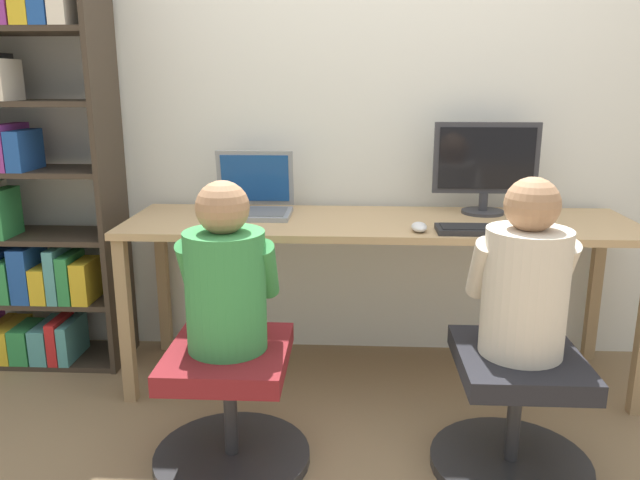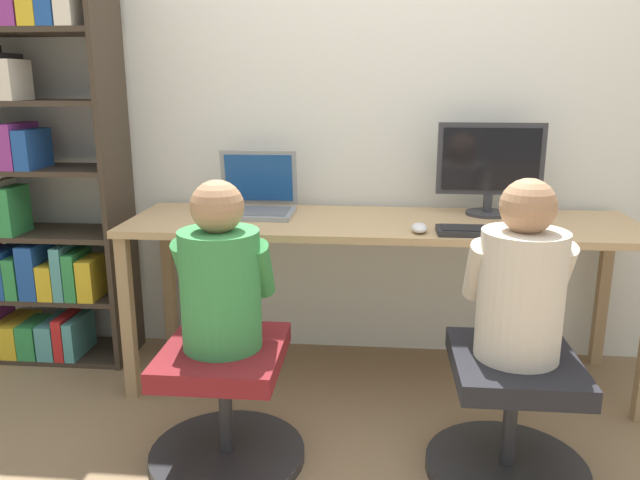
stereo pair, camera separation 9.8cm
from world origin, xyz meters
The scene contains 12 objects.
ground_plane centered at (0.00, 0.00, 0.00)m, with size 14.00×14.00×0.00m, color #846B4C.
wall_back centered at (0.00, 0.67, 1.30)m, with size 10.00×0.05×2.60m.
desk centered at (0.00, 0.30, 0.67)m, with size 2.17×0.61×0.74m.
desktop_monitor centered at (0.47, 0.46, 0.95)m, with size 0.46×0.19×0.41m.
laptop centered at (-0.57, 0.40, 0.80)m, with size 0.35×0.31×0.27m.
keyboard centered at (0.44, 0.10, 0.75)m, with size 0.44×0.14×0.03m.
computer_mouse_by_keyboard centered at (0.15, 0.10, 0.76)m, with size 0.06×0.11×0.04m.
office_chair_left centered at (0.45, -0.37, 0.23)m, with size 0.56×0.56×0.44m.
office_chair_right centered at (-0.53, -0.38, 0.23)m, with size 0.56×0.56×0.44m.
person_at_monitor centered at (0.45, -0.36, 0.70)m, with size 0.34×0.29×0.59m.
person_at_laptop centered at (-0.53, -0.37, 0.69)m, with size 0.33×0.28×0.57m.
bookshelf centered at (-1.64, 0.40, 0.90)m, with size 0.74×0.33×1.84m.
Camera 2 is at (-0.02, -2.32, 1.33)m, focal length 35.00 mm.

